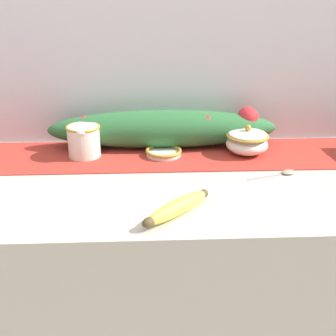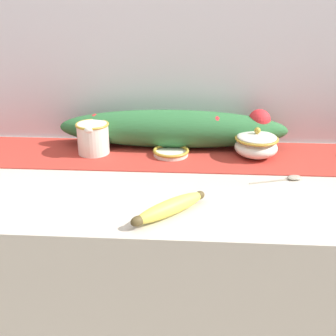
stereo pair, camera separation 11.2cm
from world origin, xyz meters
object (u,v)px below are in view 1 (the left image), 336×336
(small_dish, at_px, (164,152))
(spoon, at_px, (286,173))
(sugar_bowl, at_px, (247,141))
(cream_pitcher, at_px, (84,140))
(banana, at_px, (177,207))

(small_dish, distance_m, spoon, 0.38)
(sugar_bowl, distance_m, spoon, 0.19)
(cream_pitcher, bearing_deg, banana, -55.21)
(small_dish, height_order, banana, banana)
(cream_pitcher, distance_m, small_dish, 0.25)
(small_dish, bearing_deg, spoon, -24.59)
(banana, height_order, spoon, banana)
(cream_pitcher, bearing_deg, small_dish, -1.22)
(banana, bearing_deg, spoon, 34.08)
(cream_pitcher, height_order, sugar_bowl, cream_pitcher)
(sugar_bowl, bearing_deg, banana, -122.77)
(banana, distance_m, spoon, 0.40)
(small_dish, bearing_deg, sugar_bowl, 0.90)
(cream_pitcher, height_order, banana, cream_pitcher)
(cream_pitcher, height_order, spoon, cream_pitcher)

